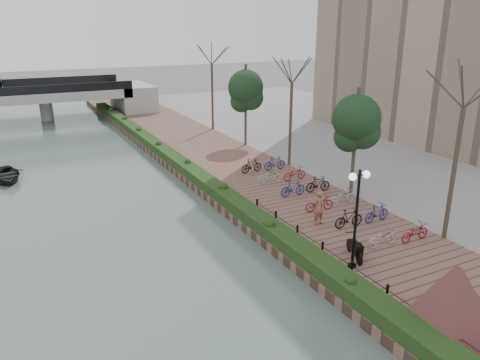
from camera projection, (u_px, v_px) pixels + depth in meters
ground at (338, 310)px, 17.93m from camera, size 220.00×220.00×0.00m
promenade at (232, 170)px, 34.36m from camera, size 8.00×75.00×0.50m
inland_pavement at (395, 146)px, 41.25m from camera, size 24.00×75.00×0.50m
hedge at (176, 160)px, 34.84m from camera, size 1.10×56.00×0.60m
chain_fence at (336, 260)px, 19.95m from camera, size 0.10×14.10×0.70m
granite_monument at (453, 300)px, 15.51m from camera, size 4.67×4.67×2.43m
lamppost at (358, 197)px, 19.13m from camera, size 1.02×0.32×4.38m
motorcycle at (355, 248)px, 20.77m from camera, size 1.01×1.64×0.98m
pedestrian at (318, 208)px, 24.17m from camera, size 0.71×0.50×1.83m
bicycle_parking at (318, 193)px, 27.54m from camera, size 2.40×14.69×1.00m
street_trees at (318, 131)px, 30.92m from camera, size 3.20×37.12×6.80m
boat at (5, 175)px, 32.60m from camera, size 3.33×4.34×0.83m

